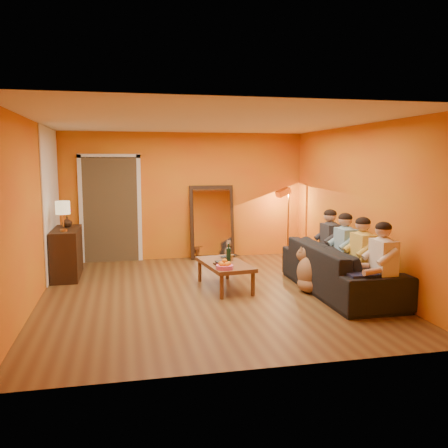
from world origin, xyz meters
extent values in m
cube|color=brown|center=(0.00, 0.00, 0.00)|extent=(5.00, 5.50, 0.00)
cube|color=white|center=(0.00, 0.00, 2.60)|extent=(5.00, 5.50, 0.00)
cube|color=orange|center=(0.00, 2.75, 1.30)|extent=(5.00, 0.00, 2.60)
cube|color=orange|center=(-2.50, 0.00, 1.30)|extent=(0.00, 5.50, 2.60)
cube|color=orange|center=(2.50, 0.00, 1.30)|extent=(0.00, 5.50, 2.60)
cube|color=white|center=(-2.48, 1.75, 1.30)|extent=(0.02, 1.90, 2.58)
cube|color=#3F2D19|center=(-1.50, 2.83, 1.05)|extent=(1.06, 0.30, 2.10)
cube|color=white|center=(-2.07, 2.71, 1.05)|extent=(0.08, 0.06, 2.20)
cube|color=white|center=(-0.93, 2.71, 1.05)|extent=(0.08, 0.06, 2.20)
cube|color=white|center=(-1.50, 2.71, 2.12)|extent=(1.22, 0.06, 0.08)
cube|color=#311E10|center=(0.55, 2.63, 0.76)|extent=(0.92, 0.27, 1.51)
cube|color=white|center=(0.55, 2.59, 0.76)|extent=(0.78, 0.21, 1.35)
cube|color=#311E10|center=(-2.24, 1.55, 0.42)|extent=(0.44, 1.18, 0.85)
imported|color=black|center=(2.00, -0.37, 0.37)|extent=(2.55, 1.00, 0.74)
cylinder|color=black|center=(0.35, 0.18, 0.58)|extent=(0.07, 0.07, 0.31)
imported|color=#B27F3F|center=(0.42, 0.35, 0.47)|extent=(0.12, 0.12, 0.10)
imported|color=black|center=(0.48, 0.58, 0.43)|extent=(0.39, 0.33, 0.03)
imported|color=#311E10|center=(0.12, 0.03, 0.43)|extent=(0.24, 0.29, 0.02)
imported|color=#AC1328|center=(0.13, 0.04, 0.45)|extent=(0.19, 0.25, 0.02)
imported|color=black|center=(0.12, 0.02, 0.47)|extent=(0.17, 0.22, 0.02)
imported|color=#311E10|center=(-2.24, 1.80, 0.94)|extent=(0.18, 0.18, 0.18)
camera|label=1|loc=(-1.26, -6.99, 2.02)|focal=38.00mm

